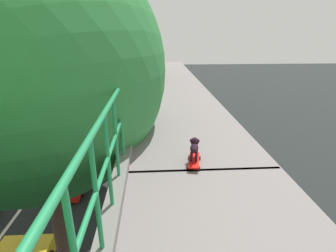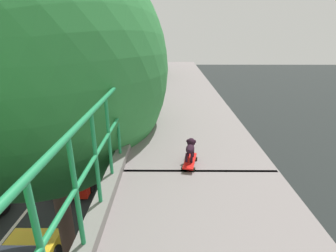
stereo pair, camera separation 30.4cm
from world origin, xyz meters
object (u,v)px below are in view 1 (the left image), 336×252
at_px(car_red_taxi_fifth, 70,173).
at_px(toy_skateboard, 194,160).
at_px(small_dog, 194,146).
at_px(city_bus, 56,107).

distance_m(car_red_taxi_fifth, toy_skateboard, 10.83).
bearing_deg(small_dog, city_bus, 117.16).
bearing_deg(toy_skateboard, small_dog, 83.85).
bearing_deg(car_red_taxi_fifth, small_dog, -58.16).
relative_size(car_red_taxi_fifth, small_dog, 10.38).
height_order(city_bus, toy_skateboard, toy_skateboard).
distance_m(car_red_taxi_fifth, city_bus, 9.11).
relative_size(toy_skateboard, small_dog, 1.46).
bearing_deg(small_dog, toy_skateboard, -96.15).
bearing_deg(car_red_taxi_fifth, city_bus, 112.21).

